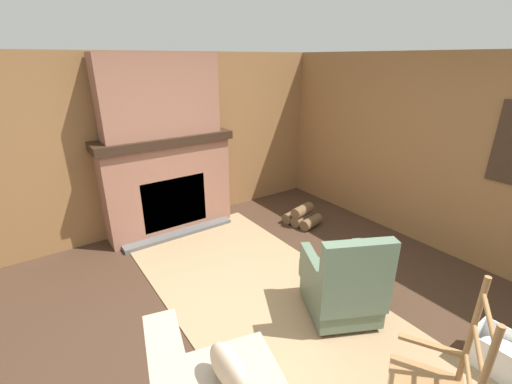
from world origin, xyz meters
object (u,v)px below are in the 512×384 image
laundry_basket (506,356)px  storage_case (185,127)px  firewood_stack (302,217)px  armchair (343,286)px  oil_lamp_vase (107,133)px

laundry_basket → storage_case: 4.18m
storage_case → firewood_stack: bearing=52.0°
armchair → laundry_basket: 1.32m
firewood_stack → storage_case: storage_case is taller
firewood_stack → storage_case: size_ratio=2.45×
firewood_stack → oil_lamp_vase: bearing=-113.8°
laundry_basket → oil_lamp_vase: 4.51m
firewood_stack → oil_lamp_vase: oil_lamp_vase is taller
armchair → laundry_basket: (1.17, 0.58, -0.20)m
armchair → firewood_stack: (-1.68, 1.03, -0.23)m
oil_lamp_vase → storage_case: oil_lamp_vase is taller
firewood_stack → oil_lamp_vase: 2.88m
firewood_stack → laundry_basket: size_ratio=1.14×
laundry_basket → storage_case: storage_case is taller
firewood_stack → storage_case: (-1.03, -1.31, 1.33)m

